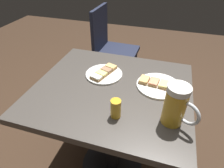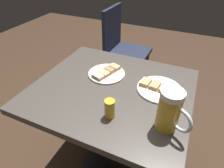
% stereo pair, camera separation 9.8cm
% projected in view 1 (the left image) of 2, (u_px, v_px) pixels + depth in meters
% --- Properties ---
extents(ground_plane, '(6.00, 6.00, 0.00)m').
position_uv_depth(ground_plane, '(112.00, 164.00, 1.42)').
color(ground_plane, '#382619').
extents(cafe_table, '(0.81, 0.72, 0.73)m').
position_uv_depth(cafe_table, '(112.00, 109.00, 1.08)').
color(cafe_table, black).
rests_on(cafe_table, ground_plane).
extents(plate_near, '(0.21, 0.21, 0.03)m').
position_uv_depth(plate_near, '(104.00, 73.00, 1.08)').
color(plate_near, white).
rests_on(plate_near, cafe_table).
extents(plate_far, '(0.23, 0.23, 0.03)m').
position_uv_depth(plate_far, '(159.00, 85.00, 0.99)').
color(plate_far, white).
rests_on(plate_far, cafe_table).
extents(beer_mug, '(0.14, 0.11, 0.18)m').
position_uv_depth(beer_mug, '(176.00, 106.00, 0.74)').
color(beer_mug, gold).
rests_on(beer_mug, cafe_table).
extents(beer_glass_small, '(0.05, 0.05, 0.09)m').
position_uv_depth(beer_glass_small, '(116.00, 109.00, 0.80)').
color(beer_glass_small, gold).
rests_on(beer_glass_small, cafe_table).
extents(cafe_chair, '(0.39, 0.39, 0.90)m').
position_uv_depth(cafe_chair, '(110.00, 47.00, 1.83)').
color(cafe_chair, '#1E2338').
rests_on(cafe_chair, ground_plane).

